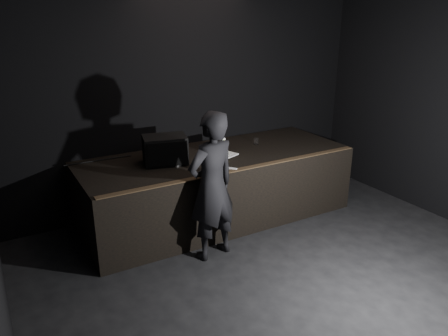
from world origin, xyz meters
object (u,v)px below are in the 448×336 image
at_px(stage_riser, 217,186).
at_px(person, 212,187).
at_px(beer_can, 177,161).
at_px(laptop, 224,151).
at_px(stage_monitor, 165,150).

bearing_deg(stage_riser, person, -121.79).
distance_m(beer_can, person, 0.79).
bearing_deg(person, laptop, -139.02).
bearing_deg(person, beer_can, -92.22).
bearing_deg(beer_can, stage_riser, 14.42).
xyz_separation_m(stage_riser, beer_can, (-0.72, -0.18, 0.58)).
distance_m(stage_riser, stage_monitor, 1.05).
bearing_deg(stage_riser, laptop, -28.54).
xyz_separation_m(laptop, person, (-0.68, -0.90, -0.10)).
bearing_deg(stage_riser, stage_monitor, 178.39).
height_order(stage_riser, stage_monitor, stage_monitor).
xyz_separation_m(stage_riser, laptop, (0.09, -0.05, 0.55)).
relative_size(stage_monitor, person, 0.35).
xyz_separation_m(stage_monitor, person, (0.20, -0.97, -0.24)).
distance_m(laptop, person, 1.13).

